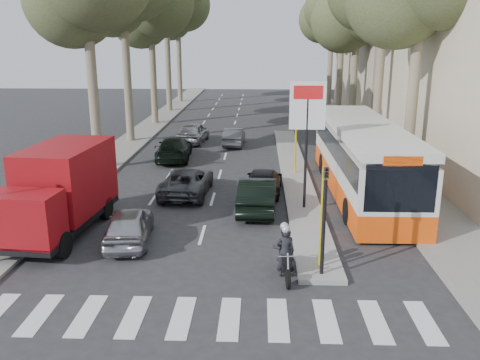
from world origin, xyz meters
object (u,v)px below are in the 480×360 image
Objects in this scene: city_bus at (362,157)px; motorcycle at (285,251)px; silver_hatchback at (129,225)px; dark_hatchback at (258,194)px; red_truck at (61,189)px.

city_bus is 6.38× the size of motorcycle.
silver_hatchback is at bearing 151.62° from motorcycle.
dark_hatchback is 5.77m from city_bus.
motorcycle is (8.37, -3.35, -0.96)m from red_truck.
dark_hatchback is 6.34m from motorcycle.
red_truck is at bearing -23.44° from silver_hatchback.
dark_hatchback reaches higher than silver_hatchback.
motorcycle is at bearing -115.04° from city_bus.
silver_hatchback is 11.72m from city_bus.
red_truck is at bearing 153.76° from motorcycle.
motorcycle is (5.59, -2.48, 0.14)m from silver_hatchback.
motorcycle reaches higher than dark_hatchback.
city_bus reaches higher than red_truck.
dark_hatchback is at bearing 93.53° from motorcycle.
dark_hatchback is at bearing 26.26° from red_truck.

